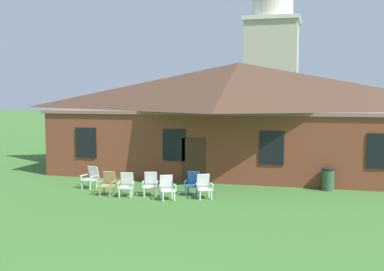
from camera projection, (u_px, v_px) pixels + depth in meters
brick_building at (238, 115)px, 26.25m from camera, size 19.07×10.40×5.93m
dome_tower at (272, 57)px, 44.37m from camera, size 5.18×5.18×16.98m
lawn_chair_by_porch at (91, 177)px, 20.71m from camera, size 0.73×0.77×0.96m
lawn_chair_near_door at (108, 183)px, 19.35m from camera, size 0.66×0.68×0.96m
lawn_chair_left_end at (126, 184)px, 19.07m from camera, size 0.72×0.77×0.96m
lawn_chair_middle at (150, 183)px, 19.23m from camera, size 0.74×0.78×0.96m
lawn_chair_right_end at (167, 187)px, 18.51m from camera, size 0.83×0.86×0.96m
lawn_chair_far_side at (193, 183)px, 19.33m from camera, size 0.65×0.68×0.96m
lawn_chair_under_eave at (204, 186)px, 18.71m from camera, size 0.80×0.84×0.96m
trash_bin at (328, 179)px, 20.18m from camera, size 0.56×0.56×0.98m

